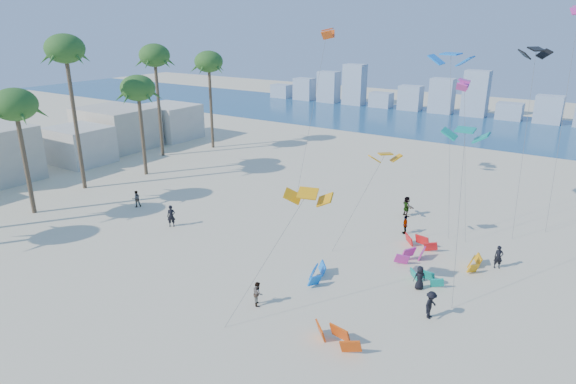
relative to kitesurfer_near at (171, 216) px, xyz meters
The scene contains 10 objects.
ground 15.65m from the kitesurfer_near, 61.23° to the right, with size 220.00×220.00×0.00m, color beige.
ocean 58.80m from the kitesurfer_near, 82.65° to the left, with size 220.00×220.00×0.00m, color navy.
kitesurfer_near is the anchor object (origin of this frame).
kitesurfer_mid 14.80m from the kitesurfer_near, 23.24° to the right, with size 0.76×0.59×1.56m, color gray.
kitesurfers_far 17.11m from the kitesurfer_near, 20.25° to the left, with size 32.28×16.23×1.86m.
grounded_kites 19.54m from the kitesurfer_near, ahead, with size 9.87×15.86×0.98m.
flying_kites 25.97m from the kitesurfer_near, 29.80° to the left, with size 32.38×32.00×18.48m.
palm_row 18.44m from the kitesurfer_near, behind, with size 9.17×44.80×15.73m.
beachfront_buildings 27.18m from the kitesurfer_near, 164.78° to the left, with size 11.50×43.00×6.00m.
distant_skyline 68.63m from the kitesurfer_near, 84.70° to the left, with size 85.00×3.00×8.40m.
Camera 1 is at (22.22, -13.37, 16.78)m, focal length 30.44 mm.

